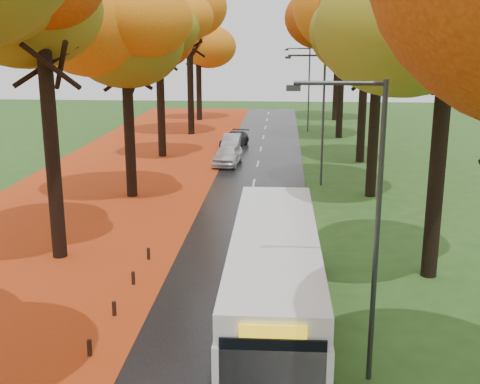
# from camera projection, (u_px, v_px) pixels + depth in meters

# --- Properties ---
(road) EXTENTS (6.50, 90.00, 0.04)m
(road) POSITION_uv_depth(u_px,v_px,m) (249.00, 205.00, 33.00)
(road) COLOR black
(road) RESTS_ON ground
(centre_line) EXTENTS (0.12, 90.00, 0.01)m
(centre_line) POSITION_uv_depth(u_px,v_px,m) (249.00, 205.00, 32.99)
(centre_line) COLOR silver
(centre_line) RESTS_ON road
(leaf_verge) EXTENTS (12.00, 90.00, 0.02)m
(leaf_verge) POSITION_uv_depth(u_px,v_px,m) (89.00, 202.00, 33.62)
(leaf_verge) COLOR #9B270E
(leaf_verge) RESTS_ON ground
(leaf_drift) EXTENTS (0.90, 90.00, 0.01)m
(leaf_drift) POSITION_uv_depth(u_px,v_px,m) (194.00, 204.00, 33.20)
(leaf_drift) COLOR #BC4213
(leaf_drift) RESTS_ON road
(trees_left) EXTENTS (9.20, 74.00, 13.88)m
(trees_left) POSITION_uv_depth(u_px,v_px,m) (122.00, 26.00, 33.10)
(trees_left) COLOR black
(trees_left) RESTS_ON ground
(trees_right) EXTENTS (9.30, 74.20, 13.96)m
(trees_right) POSITION_uv_depth(u_px,v_px,m) (387.00, 23.00, 31.92)
(trees_right) COLOR black
(trees_right) RESTS_ON ground
(streetlamp_near) EXTENTS (2.45, 0.18, 8.00)m
(streetlamp_near) POSITION_uv_depth(u_px,v_px,m) (368.00, 211.00, 15.13)
(streetlamp_near) COLOR #333538
(streetlamp_near) RESTS_ON ground
(streetlamp_mid) EXTENTS (2.45, 0.18, 8.00)m
(streetlamp_mid) POSITION_uv_depth(u_px,v_px,m) (319.00, 109.00, 36.37)
(streetlamp_mid) COLOR #333538
(streetlamp_mid) RESTS_ON ground
(streetlamp_far) EXTENTS (2.45, 0.18, 8.00)m
(streetlamp_far) POSITION_uv_depth(u_px,v_px,m) (306.00, 83.00, 57.62)
(streetlamp_far) COLOR #333538
(streetlamp_far) RESTS_ON ground
(bus) EXTENTS (2.80, 11.80, 3.10)m
(bus) POSITION_uv_depth(u_px,v_px,m) (274.00, 277.00, 18.83)
(bus) COLOR #51140C
(bus) RESTS_ON road
(car_white) EXTENTS (2.12, 4.40, 1.45)m
(car_white) POSITION_uv_depth(u_px,v_px,m) (228.00, 155.00, 43.13)
(car_white) COLOR silver
(car_white) RESTS_ON road
(car_silver) EXTENTS (1.47, 3.91, 1.28)m
(car_silver) POSITION_uv_depth(u_px,v_px,m) (232.00, 142.00, 48.77)
(car_silver) COLOR #999CA0
(car_silver) RESTS_ON road
(car_dark) EXTENTS (2.52, 4.45, 1.22)m
(car_dark) POSITION_uv_depth(u_px,v_px,m) (235.00, 139.00, 50.42)
(car_dark) COLOR black
(car_dark) RESTS_ON road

